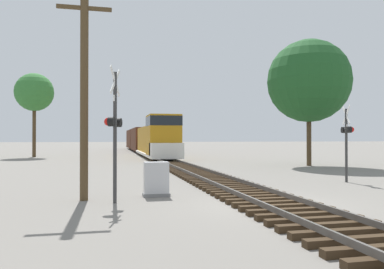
# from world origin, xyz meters

# --- Properties ---
(ground_plane) EXTENTS (400.00, 400.00, 0.00)m
(ground_plane) POSITION_xyz_m (0.00, 0.00, 0.00)
(ground_plane) COLOR slate
(rail_track_bed) EXTENTS (2.60, 160.00, 0.31)m
(rail_track_bed) POSITION_xyz_m (0.00, -0.00, 0.14)
(rail_track_bed) COLOR #382819
(rail_track_bed) RESTS_ON ground
(freight_train) EXTENTS (2.87, 45.72, 4.20)m
(freight_train) POSITION_xyz_m (0.00, 42.48, 1.86)
(freight_train) COLOR #B77A14
(freight_train) RESTS_ON ground
(crossing_signal_near) EXTENTS (0.60, 1.00, 4.38)m
(crossing_signal_near) POSITION_xyz_m (-4.73, 1.35, 2.47)
(crossing_signal_near) COLOR #333333
(crossing_signal_near) RESTS_ON ground
(crossing_signal_far) EXTENTS (0.53, 1.01, 3.64)m
(crossing_signal_far) POSITION_xyz_m (6.12, 4.73, 2.24)
(crossing_signal_far) COLOR #333333
(crossing_signal_far) RESTS_ON ground
(relay_cabinet) EXTENTS (0.96, 0.52, 1.23)m
(relay_cabinet) POSITION_xyz_m (-3.23, 2.43, 0.60)
(relay_cabinet) COLOR slate
(relay_cabinet) RESTS_ON ground
(utility_pole) EXTENTS (1.80, 0.27, 7.06)m
(utility_pole) POSITION_xyz_m (-5.71, 2.08, 3.67)
(utility_pole) COLOR #4C3A23
(utility_pole) RESTS_ON ground
(tree_far_right) EXTENTS (6.23, 6.23, 9.53)m
(tree_far_right) POSITION_xyz_m (9.87, 14.65, 6.40)
(tree_far_right) COLOR #473521
(tree_far_right) RESTS_ON ground
(tree_mid_background) EXTENTS (4.18, 4.18, 9.27)m
(tree_mid_background) POSITION_xyz_m (-12.93, 33.21, 7.13)
(tree_mid_background) COLOR #473521
(tree_mid_background) RESTS_ON ground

